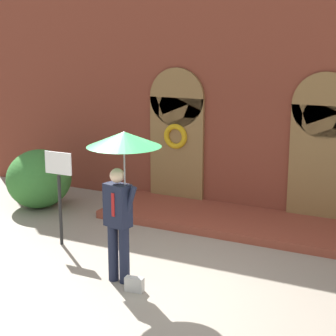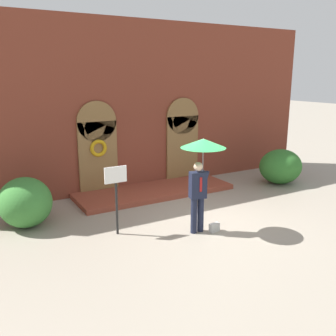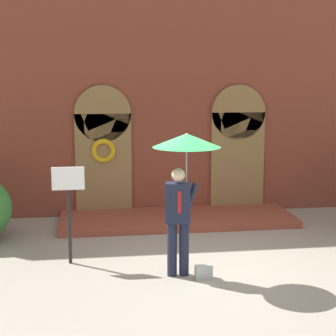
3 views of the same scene
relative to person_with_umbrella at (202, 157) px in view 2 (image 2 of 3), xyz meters
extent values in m
plane|color=gray|center=(0.43, 0.26, -1.91)|extent=(80.00, 80.00, 0.00)
cube|color=brown|center=(0.43, 4.46, 0.89)|extent=(14.00, 0.50, 5.60)
cube|color=brown|center=(-1.17, 4.17, -0.71)|extent=(1.30, 0.08, 2.40)
cylinder|color=brown|center=(-1.17, 4.17, 0.49)|extent=(1.30, 0.08, 1.30)
cube|color=brown|center=(2.03, 4.17, -0.71)|extent=(1.30, 0.08, 2.40)
cylinder|color=brown|center=(2.03, 4.17, 0.49)|extent=(1.30, 0.08, 1.30)
torus|color=#C69314|center=(-1.17, 4.10, -0.36)|extent=(0.56, 0.12, 0.56)
cube|color=brown|center=(0.43, 3.31, -1.83)|extent=(5.20, 1.80, 0.16)
cylinder|color=#191E33|center=(-0.20, 0.00, -1.46)|extent=(0.16, 0.16, 0.90)
cylinder|color=#191E33|center=(0.00, 0.00, -1.46)|extent=(0.16, 0.16, 0.90)
cube|color=#191E33|center=(-0.10, 0.00, -0.68)|extent=(0.44, 0.32, 0.66)
cube|color=#A51919|center=(-0.10, -0.13, -0.64)|extent=(0.06, 0.02, 0.36)
sphere|color=beige|center=(-0.10, 0.00, -0.22)|extent=(0.22, 0.22, 0.22)
cylinder|color=#191E33|center=(0.12, 0.00, -0.58)|extent=(0.22, 0.09, 0.46)
cylinder|color=gray|center=(0.03, 0.00, -0.26)|extent=(0.02, 0.02, 0.98)
cone|color=#1E7538|center=(0.03, 0.00, 0.34)|extent=(1.10, 1.10, 0.22)
cone|color=white|center=(0.03, 0.00, 0.35)|extent=(0.61, 0.60, 0.20)
cube|color=#B7B7B2|center=(0.29, -0.20, -1.80)|extent=(0.29, 0.16, 0.22)
cylinder|color=black|center=(-1.88, 0.87, -1.26)|extent=(0.06, 0.06, 1.30)
cube|color=white|center=(-1.88, 0.87, -0.39)|extent=(0.56, 0.03, 0.40)
ellipsoid|color=#387A33|center=(-3.74, 2.52, -1.27)|extent=(1.35, 1.52, 1.29)
ellipsoid|color=#2D6B28|center=(4.96, 2.16, -1.29)|extent=(1.59, 1.40, 1.24)
camera|label=1|loc=(4.26, -6.83, 1.79)|focal=60.00mm
camera|label=2|loc=(-5.03, -7.24, 1.92)|focal=40.00mm
camera|label=3|loc=(-1.54, -8.76, 1.38)|focal=60.00mm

